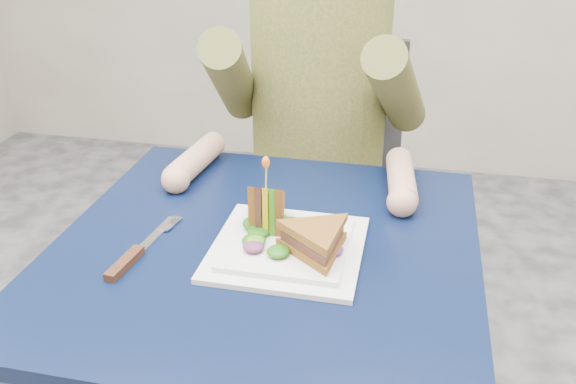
% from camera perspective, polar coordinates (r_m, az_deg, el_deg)
% --- Properties ---
extents(table, '(0.75, 0.75, 0.73)m').
position_cam_1_polar(table, '(1.14, -2.08, -8.25)').
color(table, black).
rests_on(table, ground).
extents(chair, '(0.42, 0.40, 0.93)m').
position_cam_1_polar(chair, '(1.74, 3.20, 0.97)').
color(chair, '#47474C').
rests_on(chair, ground).
extents(diner, '(0.54, 0.59, 0.74)m').
position_cam_1_polar(diner, '(1.51, 2.86, 11.94)').
color(diner, brown).
rests_on(diner, chair).
extents(plate, '(0.26, 0.26, 0.02)m').
position_cam_1_polar(plate, '(1.07, -0.05, -5.13)').
color(plate, white).
rests_on(plate, table).
extents(sandwich_flat, '(0.20, 0.20, 0.05)m').
position_cam_1_polar(sandwich_flat, '(1.02, 2.68, -4.50)').
color(sandwich_flat, brown).
rests_on(sandwich_flat, plate).
extents(sandwich_upright, '(0.09, 0.14, 0.14)m').
position_cam_1_polar(sandwich_upright, '(1.09, -2.01, -1.60)').
color(sandwich_upright, brown).
rests_on(sandwich_upright, plate).
extents(fork, '(0.05, 0.18, 0.01)m').
position_cam_1_polar(fork, '(1.12, -12.84, -4.48)').
color(fork, silver).
rests_on(fork, table).
extents(knife, '(0.04, 0.22, 0.02)m').
position_cam_1_polar(knife, '(1.08, -14.47, -5.95)').
color(knife, silver).
rests_on(knife, table).
extents(toothpick, '(0.01, 0.01, 0.06)m').
position_cam_1_polar(toothpick, '(1.06, -2.06, 1.42)').
color(toothpick, tan).
rests_on(toothpick, sandwich_upright).
extents(toothpick_frill, '(0.01, 0.01, 0.02)m').
position_cam_1_polar(toothpick_frill, '(1.05, -2.09, 2.79)').
color(toothpick_frill, orange).
rests_on(toothpick_frill, sandwich_upright).
extents(lettuce_spill, '(0.15, 0.13, 0.02)m').
position_cam_1_polar(lettuce_spill, '(1.06, 0.33, -3.92)').
color(lettuce_spill, '#337A14').
rests_on(lettuce_spill, plate).
extents(onion_ring, '(0.04, 0.04, 0.02)m').
position_cam_1_polar(onion_ring, '(1.06, 0.81, -3.88)').
color(onion_ring, '#9E4C7A').
rests_on(onion_ring, plate).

